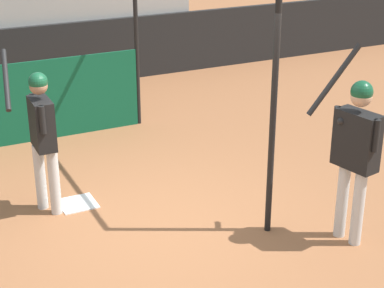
{
  "coord_description": "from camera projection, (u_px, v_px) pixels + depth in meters",
  "views": [
    {
      "loc": [
        -2.6,
        -5.96,
        3.72
      ],
      "look_at": [
        0.33,
        -0.04,
        1.02
      ],
      "focal_mm": 60.0,
      "sensor_mm": 36.0,
      "label": 1
    }
  ],
  "objects": [
    {
      "name": "ground_plane",
      "position": [
        165.0,
        229.0,
        7.42
      ],
      "size": [
        60.0,
        60.0,
        0.0
      ],
      "primitive_type": "plane",
      "color": "#935B38"
    },
    {
      "name": "player_batter",
      "position": [
        42.0,
        130.0,
        7.45
      ],
      "size": [
        0.53,
        0.93,
        1.91
      ],
      "rotation": [
        0.0,
        0.0,
        1.55
      ],
      "color": "silver",
      "rests_on": "ground"
    },
    {
      "name": "bleacher_section",
      "position": [
        18.0,
        14.0,
        12.93
      ],
      "size": [
        6.5,
        2.4,
        2.52
      ],
      "color": "#9E9E99",
      "rests_on": "ground"
    },
    {
      "name": "outfield_wall",
      "position": [
        36.0,
        59.0,
        12.12
      ],
      "size": [
        24.0,
        0.12,
        1.24
      ],
      "color": "black",
      "rests_on": "ground"
    },
    {
      "name": "batting_cage",
      "position": [
        38.0,
        78.0,
        8.87
      ],
      "size": [
        3.6,
        4.02,
        2.74
      ],
      "color": "black",
      "rests_on": "ground"
    },
    {
      "name": "home_plate",
      "position": [
        78.0,
        204.0,
        7.98
      ],
      "size": [
        0.44,
        0.44,
        0.02
      ],
      "color": "white",
      "rests_on": "ground"
    },
    {
      "name": "player_waiting",
      "position": [
        355.0,
        146.0,
        6.78
      ],
      "size": [
        0.57,
        0.78,
        2.15
      ],
      "rotation": [
        0.0,
        0.0,
        1.77
      ],
      "color": "silver",
      "rests_on": "ground"
    }
  ]
}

